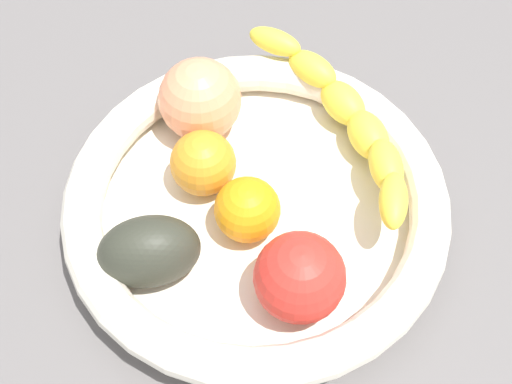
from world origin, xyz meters
The scene contains 8 objects.
kitchen_counter centered at (0.00, 0.00, 1.50)cm, with size 120.00×120.00×3.00cm, color #5E5A59.
fruit_bowl centered at (0.00, 0.00, 5.63)cm, with size 33.03×33.03×5.09cm.
banana_draped_left centered at (-10.65, 4.27, 7.88)cm, with size 16.97×20.37×5.13cm.
orange_front centered at (1.77, 0.16, 7.43)cm, with size 5.58×5.58×5.58cm, color orange.
orange_mid_left centered at (-0.95, -5.43, 7.53)cm, with size 5.79×5.79×5.79cm, color orange.
tomato_red centered at (6.15, 6.37, 8.23)cm, with size 7.18×7.18×7.18cm, color red.
peach_blush centered at (-6.67, -8.52, 8.44)cm, with size 7.61×7.61×7.61cm, color #F99466.
avocado_dark centered at (8.51, -5.52, 7.46)cm, with size 8.26×5.65×6.18cm, color #313328.
Camera 1 is at (28.19, 12.50, 54.29)cm, focal length 46.84 mm.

